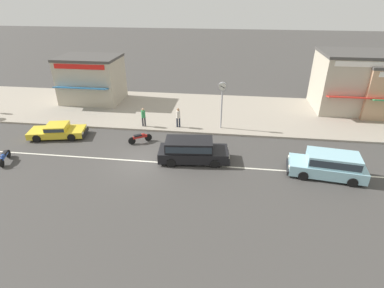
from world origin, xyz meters
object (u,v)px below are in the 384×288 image
(minivan_black_2, at_px, (192,149))
(shopfront_mid_block, at_px, (351,81))
(sedan_yellow_0, at_px, (58,131))
(street_clock, at_px, (222,94))
(motorcycle_2, at_px, (140,137))
(motorcycle_0, at_px, (5,157))
(pedestrian_mid_kerb, at_px, (178,116))
(shopfront_far_kios, at_px, (92,79))
(pedestrian_near_clock, at_px, (143,116))
(minivan_pale_blue_4, at_px, (329,164))

(minivan_black_2, xyz_separation_m, shopfront_mid_block, (13.55, 11.63, 1.98))
(sedan_yellow_0, bearing_deg, minivan_black_2, -11.99)
(sedan_yellow_0, relative_size, street_clock, 1.18)
(street_clock, xyz_separation_m, shopfront_mid_block, (11.80, 6.19, -0.23))
(sedan_yellow_0, distance_m, motorcycle_2, 6.76)
(motorcycle_0, bearing_deg, pedestrian_mid_kerb, 33.22)
(pedestrian_mid_kerb, xyz_separation_m, shopfront_far_kios, (-9.86, 5.64, 1.29))
(minivan_black_2, height_order, motorcycle_0, minivan_black_2)
(minivan_black_2, bearing_deg, street_clock, 72.13)
(street_clock, distance_m, pedestrian_near_clock, 6.77)
(minivan_black_2, distance_m, minivan_pale_blue_4, 8.75)
(minivan_pale_blue_4, relative_size, pedestrian_mid_kerb, 2.87)
(minivan_black_2, height_order, minivan_pale_blue_4, same)
(shopfront_mid_block, xyz_separation_m, shopfront_far_kios, (-25.20, -0.85, -0.42))
(motorcycle_0, bearing_deg, pedestrian_near_clock, 41.11)
(pedestrian_mid_kerb, xyz_separation_m, shopfront_mid_block, (15.34, 6.48, 1.71))
(minivan_black_2, relative_size, shopfront_mid_block, 0.78)
(minivan_pale_blue_4, bearing_deg, sedan_yellow_0, 170.94)
(pedestrian_near_clock, bearing_deg, shopfront_far_kios, 139.88)
(minivan_pale_blue_4, distance_m, shopfront_mid_block, 13.49)
(minivan_pale_blue_4, distance_m, pedestrian_near_clock, 14.59)
(street_clock, bearing_deg, pedestrian_near_clock, -175.51)
(sedan_yellow_0, height_order, motorcycle_2, sedan_yellow_0)
(pedestrian_mid_kerb, relative_size, shopfront_mid_block, 0.26)
(street_clock, distance_m, pedestrian_mid_kerb, 4.05)
(motorcycle_0, bearing_deg, shopfront_far_kios, 86.19)
(minivan_black_2, bearing_deg, motorcycle_0, -171.51)
(minivan_pale_blue_4, distance_m, pedestrian_mid_kerb, 12.07)
(motorcycle_0, height_order, shopfront_mid_block, shopfront_mid_block)
(motorcycle_0, relative_size, pedestrian_near_clock, 1.11)
(pedestrian_near_clock, distance_m, shopfront_far_kios, 9.18)
(pedestrian_mid_kerb, distance_m, shopfront_mid_block, 16.74)
(sedan_yellow_0, relative_size, shopfront_far_kios, 0.78)
(minivan_pale_blue_4, bearing_deg, motorcycle_0, -177.14)
(street_clock, height_order, shopfront_mid_block, shopfront_mid_block)
(shopfront_mid_block, bearing_deg, motorcycle_2, -152.10)
(motorcycle_2, xyz_separation_m, pedestrian_near_clock, (-0.47, 2.72, 0.66))
(motorcycle_0, bearing_deg, street_clock, 27.14)
(sedan_yellow_0, xyz_separation_m, minivan_pale_blue_4, (19.70, -3.14, 0.31))
(minivan_black_2, distance_m, shopfront_mid_block, 17.97)
(motorcycle_0, height_order, pedestrian_mid_kerb, pedestrian_mid_kerb)
(minivan_pale_blue_4, relative_size, shopfront_far_kios, 0.81)
(minivan_black_2, distance_m, street_clock, 6.13)
(shopfront_mid_block, bearing_deg, motorcycle_0, -152.61)
(minivan_pale_blue_4, bearing_deg, shopfront_far_kios, 150.35)
(pedestrian_near_clock, xyz_separation_m, shopfront_mid_block, (18.26, 6.70, 1.74))
(motorcycle_0, bearing_deg, shopfront_mid_block, 27.39)
(motorcycle_2, height_order, pedestrian_near_clock, pedestrian_near_clock)
(shopfront_far_kios, bearing_deg, motorcycle_2, -49.16)
(motorcycle_2, xyz_separation_m, shopfront_mid_block, (17.79, 9.42, 2.41))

